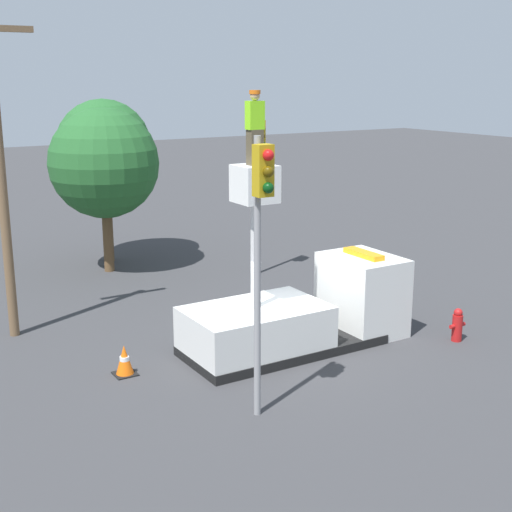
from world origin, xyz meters
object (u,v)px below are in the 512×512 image
object	(u,v)px
traffic_light_across	(258,164)
utility_pole	(0,166)
worker	(255,128)
traffic_light_pole	(261,225)
bucket_truck	(301,313)
traffic_cone_rear	(124,361)
fire_hydrant	(457,325)
tree_right_bg	(104,164)
tree_left_bg	(104,148)

from	to	relation	value
traffic_light_across	utility_pole	size ratio (longest dim) A/B	0.65
worker	traffic_light_pole	size ratio (longest dim) A/B	0.30
bucket_truck	utility_pole	world-z (taller)	utility_pole
worker	traffic_light_across	distance (m)	7.86
traffic_cone_rear	bucket_truck	bearing A→B (deg)	-7.50
fire_hydrant	tree_right_bg	bearing A→B (deg)	115.06
fire_hydrant	traffic_cone_rear	bearing A→B (deg)	163.20
traffic_light_across	tree_left_bg	size ratio (longest dim) A/B	0.92
worker	traffic_cone_rear	size ratio (longest dim) A/B	2.36
traffic_light_pole	utility_pole	world-z (taller)	utility_pole
fire_hydrant	tree_right_bg	xyz separation A→B (m)	(-5.47, 11.70, 3.49)
fire_hydrant	utility_pole	size ratio (longest dim) A/B	0.11
traffic_cone_rear	tree_left_bg	distance (m)	11.79
worker	tree_right_bg	xyz separation A→B (m)	(-0.29, 9.77, -1.81)
fire_hydrant	tree_right_bg	distance (m)	13.38
worker	fire_hydrant	size ratio (longest dim) A/B	1.91
fire_hydrant	traffic_light_pole	bearing A→B (deg)	-171.76
tree_left_bg	tree_right_bg	bearing A→B (deg)	-110.54
bucket_truck	traffic_light_across	bearing A→B (deg)	67.53
bucket_truck	tree_left_bg	size ratio (longest dim) A/B	0.99
traffic_light_across	tree_right_bg	bearing A→B (deg)	142.98
fire_hydrant	tree_left_bg	size ratio (longest dim) A/B	0.15
traffic_light_pole	traffic_light_across	world-z (taller)	traffic_light_pole
tree_left_bg	traffic_light_across	bearing A→B (deg)	-50.46
fire_hydrant	traffic_light_across	bearing A→B (deg)	97.47
utility_pole	traffic_light_across	bearing A→B (deg)	10.94
bucket_truck	traffic_light_pole	size ratio (longest dim) A/B	1.04
bucket_truck	fire_hydrant	xyz separation A→B (m)	(3.78, -1.94, -0.44)
traffic_light_pole	tree_right_bg	xyz separation A→B (m)	(1.36, 12.69, -0.17)
traffic_light_across	tree_right_bg	world-z (taller)	tree_right_bg
traffic_light_pole	traffic_light_across	xyz separation A→B (m)	(5.73, 9.40, -0.13)
traffic_light_pole	bucket_truck	bearing A→B (deg)	43.78
traffic_light_pole	utility_pole	size ratio (longest dim) A/B	0.67
bucket_truck	traffic_light_pole	xyz separation A→B (m)	(-3.05, -2.93, 3.22)
traffic_light_across	traffic_cone_rear	size ratio (longest dim) A/B	7.62
traffic_cone_rear	utility_pole	world-z (taller)	utility_pole
worker	tree_right_bg	bearing A→B (deg)	91.69
worker	traffic_light_across	world-z (taller)	worker
traffic_light_across	traffic_cone_rear	world-z (taller)	traffic_light_across
tree_left_bg	worker	bearing A→B (deg)	-91.17
fire_hydrant	tree_left_bg	distance (m)	14.52
traffic_light_across	tree_right_bg	distance (m)	5.47
traffic_light_across	fire_hydrant	distance (m)	9.19
traffic_cone_rear	tree_left_bg	bearing A→B (deg)	71.63
utility_pole	bucket_truck	bearing A→B (deg)	-37.08
bucket_truck	tree_left_bg	world-z (taller)	tree_left_bg
traffic_light_pole	traffic_light_across	size ratio (longest dim) A/B	1.03
worker	tree_left_bg	xyz separation A→B (m)	(0.23, 11.14, -1.40)
bucket_truck	traffic_light_across	xyz separation A→B (m)	(2.68, 6.47, 3.09)
traffic_light_pole	traffic_cone_rear	distance (m)	5.41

